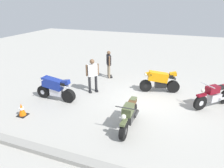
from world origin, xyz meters
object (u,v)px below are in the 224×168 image
object	(u,v)px
motorcycle_maroon_cruiser	(214,95)
person_in_black_shirt	(109,63)
motorcycle_orange_sportbike	(160,81)
motorcycle_olive_vintage	(129,116)
motorcycle_blue_sportbike	(55,88)
traffic_cone	(22,110)
person_in_white_shirt	(93,74)

from	to	relation	value
motorcycle_maroon_cruiser	person_in_black_shirt	size ratio (longest dim) A/B	1.00
motorcycle_orange_sportbike	motorcycle_maroon_cruiser	world-z (taller)	motorcycle_orange_sportbike
motorcycle_olive_vintage	motorcycle_blue_sportbike	xyz separation A→B (m)	(3.76, -0.96, 0.11)
traffic_cone	motorcycle_maroon_cruiser	bearing A→B (deg)	-154.07
traffic_cone	motorcycle_orange_sportbike	bearing A→B (deg)	-138.44
traffic_cone	motorcycle_olive_vintage	bearing A→B (deg)	-170.58
motorcycle_blue_sportbike	traffic_cone	xyz separation A→B (m)	(0.42, 1.66, -0.33)
motorcycle_olive_vintage	motorcycle_blue_sportbike	distance (m)	3.88
motorcycle_maroon_cruiser	person_in_white_shirt	size ratio (longest dim) A/B	0.95
motorcycle_olive_vintage	person_in_black_shirt	distance (m)	5.25
motorcycle_olive_vintage	motorcycle_orange_sportbike	bearing A→B (deg)	169.80
motorcycle_orange_sportbike	traffic_cone	xyz separation A→B (m)	(4.73, 4.19, -0.33)
motorcycle_orange_sportbike	motorcycle_maroon_cruiser	distance (m)	2.51
motorcycle_maroon_cruiser	person_in_white_shirt	world-z (taller)	person_in_white_shirt
motorcycle_blue_sportbike	person_in_white_shirt	world-z (taller)	person_in_white_shirt
motorcycle_blue_sportbike	motorcycle_olive_vintage	bearing A→B (deg)	165.69
person_in_white_shirt	traffic_cone	world-z (taller)	person_in_white_shirt
motorcycle_orange_sportbike	person_in_white_shirt	bearing A→B (deg)	3.49
motorcycle_orange_sportbike	motorcycle_blue_sportbike	xyz separation A→B (m)	(4.30, 2.54, 0.00)
motorcycle_orange_sportbike	motorcycle_blue_sportbike	world-z (taller)	same
motorcycle_orange_sportbike	motorcycle_blue_sportbike	size ratio (longest dim) A/B	0.99
traffic_cone	motorcycle_blue_sportbike	bearing A→B (deg)	-104.37
motorcycle_olive_vintage	motorcycle_blue_sportbike	size ratio (longest dim) A/B	1.00
motorcycle_olive_vintage	person_in_black_shirt	world-z (taller)	person_in_black_shirt
motorcycle_orange_sportbike	person_in_white_shirt	distance (m)	3.31
motorcycle_orange_sportbike	person_in_black_shirt	size ratio (longest dim) A/B	1.21
motorcycle_maroon_cruiser	person_in_black_shirt	distance (m)	5.79
motorcycle_orange_sportbike	person_in_black_shirt	world-z (taller)	person_in_black_shirt
motorcycle_olive_vintage	person_in_black_shirt	xyz separation A→B (m)	(2.54, -4.57, 0.40)
motorcycle_maroon_cruiser	motorcycle_blue_sportbike	bearing A→B (deg)	-28.75
motorcycle_maroon_cruiser	person_in_black_shirt	world-z (taller)	person_in_black_shirt
motorcycle_maroon_cruiser	person_in_black_shirt	xyz separation A→B (m)	(5.49, -1.80, 0.37)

